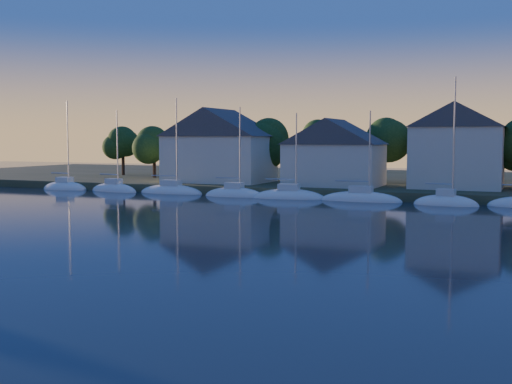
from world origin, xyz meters
The scene contains 8 objects.
ground centered at (0.00, 0.00, 0.00)m, with size 260.00×260.00×0.00m, color black.
shoreline_land centered at (0.00, 75.00, 0.00)m, with size 160.00×50.00×2.00m, color #303B22.
wooden_dock centered at (0.00, 52.00, 0.00)m, with size 120.00×3.00×1.00m, color brown.
clubhouse_west centered at (-22.00, 58.00, 5.93)m, with size 13.65×9.45×9.64m.
clubhouse_centre centered at (-6.00, 57.00, 5.13)m, with size 11.55×8.40×8.08m.
clubhouse_east centered at (8.00, 59.00, 6.00)m, with size 10.50×8.40×9.80m.
tree_line centered at (2.00, 63.00, 7.18)m, with size 93.40×5.40×8.90m.
moored_fleet centered at (0.00, 49.00, 0.10)m, with size 87.50×2.40×12.05m.
Camera 1 is at (15.85, -17.91, 6.63)m, focal length 45.00 mm.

